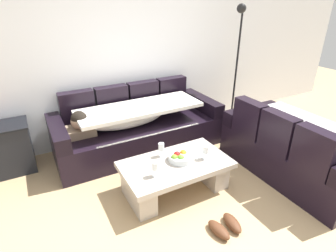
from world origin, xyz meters
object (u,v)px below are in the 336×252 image
wine_glass_near_left (155,167)px  wine_glass_far_back (161,147)px  coffee_table (176,173)px  wine_glass_near_right (206,150)px  couch_along_wall (136,128)px  open_magazine (201,154)px  side_cabinet (1,150)px  pair_of_shoes (226,226)px  couch_near_window (294,149)px  floor_lamp (237,59)px  fruit_bowl (180,157)px

wine_glass_near_left → wine_glass_far_back: bearing=53.6°
coffee_table → wine_glass_far_back: (-0.08, 0.19, 0.26)m
wine_glass_near_right → couch_along_wall: bearing=105.6°
open_magazine → side_cabinet: size_ratio=0.39×
side_cabinet → pair_of_shoes: (1.85, -2.10, -0.28)m
wine_glass_near_left → couch_near_window: bearing=-8.6°
coffee_table → floor_lamp: bearing=33.3°
coffee_table → wine_glass_far_back: wine_glass_far_back is taller
coffee_table → wine_glass_far_back: 0.33m
fruit_bowl → pair_of_shoes: bearing=-85.5°
wine_glass_near_right → open_magazine: wine_glass_near_right is taller
couch_near_window → wine_glass_near_right: couch_near_window is taller
couch_near_window → open_magazine: bearing=70.2°
couch_along_wall → coffee_table: couch_along_wall is taller
coffee_table → pair_of_shoes: coffee_table is taller
coffee_table → wine_glass_near_left: wine_glass_near_left is taller
couch_along_wall → wine_glass_near_left: bearing=-103.3°
wine_glass_near_left → side_cabinet: 2.05m
couch_near_window → open_magazine: 1.19m
couch_along_wall → wine_glass_near_left: (-0.29, -1.24, 0.16)m
couch_near_window → side_cabinet: 3.63m
couch_along_wall → floor_lamp: (1.85, 0.08, 0.79)m
fruit_bowl → side_cabinet: bearing=143.2°
fruit_bowl → wine_glass_near_right: size_ratio=1.69×
wine_glass_near_left → side_cabinet: bearing=133.9°
open_magazine → pair_of_shoes: size_ratio=0.87×
couch_near_window → pair_of_shoes: (-1.34, -0.36, -0.29)m
couch_near_window → side_cabinet: bearing=61.4°
fruit_bowl → wine_glass_near_right: 0.29m
wine_glass_far_back → open_magazine: bearing=-22.4°
couch_near_window → wine_glass_near_left: couch_near_window is taller
couch_near_window → coffee_table: (-1.47, 0.38, -0.10)m
wine_glass_far_back → side_cabinet: (-1.64, 1.16, -0.17)m
open_magazine → pair_of_shoes: bearing=-85.5°
floor_lamp → coffee_table: bearing=-146.7°
couch_along_wall → open_magazine: size_ratio=8.36×
side_cabinet → coffee_table: bearing=-38.1°
wine_glass_near_left → floor_lamp: floor_lamp is taller
coffee_table → floor_lamp: floor_lamp is taller
wine_glass_near_left → side_cabinet: size_ratio=0.23×
side_cabinet → floor_lamp: 3.65m
couch_along_wall → wine_glass_far_back: 0.95m
couch_near_window → fruit_bowl: couch_near_window is taller
fruit_bowl → wine_glass_near_left: (-0.37, -0.13, 0.07)m
fruit_bowl → wine_glass_near_right: (0.26, -0.11, 0.07)m
wine_glass_near_right → side_cabinet: side_cabinet is taller
floor_lamp → fruit_bowl: bearing=-146.0°
fruit_bowl → wine_glass_near_left: wine_glass_near_left is taller
coffee_table → wine_glass_near_right: size_ratio=7.23×
couch_along_wall → couch_near_window: size_ratio=1.35×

